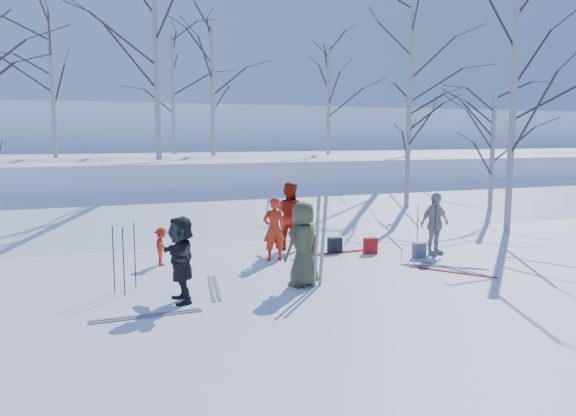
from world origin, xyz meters
name	(u,v)px	position (x,y,z in m)	size (l,w,h in m)	color
ground	(312,273)	(0.00, 0.00, 0.00)	(120.00, 120.00, 0.00)	white
snow_ramp	(230,222)	(0.00, 7.00, 0.15)	(70.00, 9.50, 1.40)	white
snow_plateau	(176,177)	(0.00, 17.00, 1.00)	(70.00, 18.00, 2.20)	white
far_hill	(132,148)	(0.00, 38.00, 2.00)	(90.00, 30.00, 6.00)	white
skier_olive_center	(303,244)	(-0.61, -0.93, 0.87)	(0.85, 0.56, 1.75)	#43482B
skier_red_north	(274,229)	(-0.36, 1.53, 0.79)	(0.57, 0.38, 1.58)	red
skier_redor_behind	(289,216)	(0.49, 2.69, 0.92)	(0.89, 0.69, 1.83)	#B3230D
skier_red_seated	(162,246)	(-3.04, 2.00, 0.46)	(0.59, 0.34, 0.92)	red
skier_cream_east	(435,224)	(3.75, 0.64, 0.81)	(0.95, 0.40, 1.63)	beige
skier_grey_west	(181,259)	(-3.16, -1.13, 0.81)	(1.50, 0.48, 1.62)	black
dog	(307,248)	(0.56, 1.57, 0.25)	(0.27, 0.58, 0.49)	black
upright_ski_left	(317,242)	(-0.41, -1.15, 0.95)	(0.07, 0.02, 1.90)	silver
upright_ski_right	(323,241)	(-0.25, -1.12, 0.95)	(0.07, 0.02, 1.90)	silver
ski_pair_a	(444,267)	(3.12, -0.63, 0.01)	(1.66, 1.27, 0.02)	silver
ski_pair_b	(452,272)	(2.98, -1.12, 0.01)	(1.27, 1.66, 0.02)	#A11719
ski_pair_c	(214,288)	(-2.38, -0.46, 0.01)	(0.54, 1.90, 0.02)	silver
ski_pair_d	(146,316)	(-3.89, -1.78, 0.01)	(1.90, 0.22, 0.02)	silver
ski_pair_e	(339,253)	(1.55, 1.73, 0.01)	(1.91, 0.31, 0.02)	#A11719
ski_pair_f	(451,268)	(3.21, -0.78, 0.01)	(0.71, 1.88, 0.02)	silver
ski_pole_a	(302,225)	(0.82, 2.54, 0.67)	(0.02, 0.02, 1.34)	black
ski_pole_b	(417,229)	(3.37, 0.85, 0.67)	(0.02, 0.02, 1.34)	black
ski_pole_c	(435,231)	(3.56, 0.36, 0.67)	(0.02, 0.02, 1.34)	black
ski_pole_d	(296,227)	(0.54, 2.27, 0.67)	(0.02, 0.02, 1.34)	black
ski_pole_e	(135,255)	(-3.85, 0.23, 0.67)	(0.02, 0.02, 1.34)	black
ski_pole_f	(124,261)	(-4.12, -0.30, 0.67)	(0.02, 0.02, 1.34)	black
ski_pole_g	(114,259)	(-4.28, -0.03, 0.67)	(0.02, 0.02, 1.34)	black
backpack_red	(370,246)	(2.27, 1.35, 0.21)	(0.32, 0.22, 0.42)	#A21818
backpack_grey	(419,251)	(3.16, 0.45, 0.19)	(0.30, 0.20, 0.38)	#595D61
backpack_dark	(335,245)	(1.46, 1.82, 0.20)	(0.34, 0.24, 0.40)	black
birch_plateau_a	(329,100)	(6.33, 12.55, 4.69)	(4.08, 4.08, 4.97)	silver
birch_plateau_b	(411,79)	(10.06, 11.50, 5.70)	(5.50, 5.50, 7.01)	silver
birch_plateau_e	(156,59)	(-1.95, 9.41, 5.78)	(5.61, 5.61, 7.16)	silver
birch_plateau_f	(212,91)	(0.89, 12.75, 4.96)	(4.47, 4.47, 5.52)	silver
birch_plateau_g	(52,88)	(-5.48, 12.46, 4.90)	(4.38, 4.38, 5.41)	silver
birch_plateau_h	(173,95)	(-0.35, 15.42, 4.94)	(4.44, 4.44, 5.48)	silver
birch_edge_b	(512,120)	(8.07, 2.73, 3.56)	(5.59, 5.59, 7.13)	silver
birch_edge_c	(492,156)	(9.50, 5.18, 2.32)	(3.85, 3.85, 4.64)	silver
birch_edge_e	(408,158)	(6.31, 5.87, 2.29)	(3.81, 3.81, 4.58)	silver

